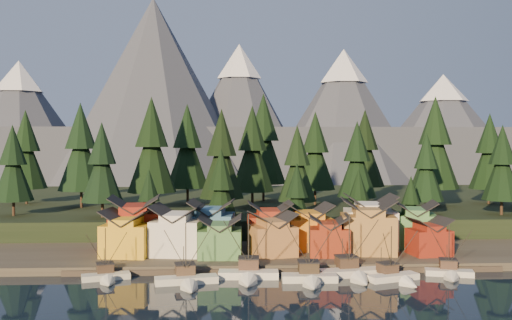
{
  "coord_description": "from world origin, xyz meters",
  "views": [
    {
      "loc": [
        -10.26,
        -86.99,
        24.19
      ],
      "look_at": [
        -4.68,
        30.0,
        20.1
      ],
      "focal_mm": 40.0,
      "sensor_mm": 36.0,
      "label": 1
    }
  ],
  "objects_px": {
    "boat_0": "(106,270)",
    "boat_5": "(397,271)",
    "boat_4": "(353,265)",
    "house_back_1": "(211,224)",
    "boat_3": "(310,269)",
    "house_front_1": "(177,228)",
    "house_front_0": "(127,231)",
    "boat_2": "(248,266)",
    "house_back_0": "(135,222)",
    "boat_6": "(450,266)",
    "boat_1": "(187,273)"
  },
  "relations": [
    {
      "from": "boat_0",
      "to": "boat_5",
      "type": "relative_size",
      "value": 0.96
    },
    {
      "from": "boat_4",
      "to": "house_back_1",
      "type": "xyz_separation_m",
      "value": [
        -25.38,
        19.94,
        4.57
      ]
    },
    {
      "from": "boat_3",
      "to": "house_front_1",
      "type": "xyz_separation_m",
      "value": [
        -24.02,
        17.75,
        4.34
      ]
    },
    {
      "from": "boat_4",
      "to": "house_front_0",
      "type": "xyz_separation_m",
      "value": [
        -41.64,
        13.98,
        4.0
      ]
    },
    {
      "from": "boat_2",
      "to": "boat_3",
      "type": "height_order",
      "value": "boat_2"
    },
    {
      "from": "boat_2",
      "to": "house_back_0",
      "type": "xyz_separation_m",
      "value": [
        -22.92,
        20.94,
        4.93
      ]
    },
    {
      "from": "boat_6",
      "to": "house_back_0",
      "type": "relative_size",
      "value": 0.93
    },
    {
      "from": "house_back_0",
      "to": "boat_3",
      "type": "bearing_deg",
      "value": -39.6
    },
    {
      "from": "house_front_1",
      "to": "house_back_0",
      "type": "bearing_deg",
      "value": 154.84
    },
    {
      "from": "boat_2",
      "to": "boat_5",
      "type": "xyz_separation_m",
      "value": [
        25.29,
        -2.63,
        -0.45
      ]
    },
    {
      "from": "boat_6",
      "to": "boat_5",
      "type": "bearing_deg",
      "value": -149.64
    },
    {
      "from": "house_front_1",
      "to": "house_back_1",
      "type": "xyz_separation_m",
      "value": [
        6.64,
        5.33,
        0.13
      ]
    },
    {
      "from": "boat_2",
      "to": "boat_6",
      "type": "distance_m",
      "value": 35.7
    },
    {
      "from": "house_front_0",
      "to": "boat_6",
      "type": "bearing_deg",
      "value": -4.32
    },
    {
      "from": "boat_5",
      "to": "house_back_1",
      "type": "xyz_separation_m",
      "value": [
        -32.28,
        22.93,
        4.93
      ]
    },
    {
      "from": "boat_6",
      "to": "house_front_1",
      "type": "xyz_separation_m",
      "value": [
        -49.34,
        14.61,
        4.74
      ]
    },
    {
      "from": "house_front_0",
      "to": "boat_3",
      "type": "bearing_deg",
      "value": -17.95
    },
    {
      "from": "house_back_1",
      "to": "boat_4",
      "type": "bearing_deg",
      "value": -32.43
    },
    {
      "from": "boat_3",
      "to": "boat_5",
      "type": "relative_size",
      "value": 1.16
    },
    {
      "from": "boat_1",
      "to": "boat_4",
      "type": "relative_size",
      "value": 0.96
    },
    {
      "from": "house_back_1",
      "to": "boat_6",
      "type": "bearing_deg",
      "value": -19.32
    },
    {
      "from": "boat_0",
      "to": "house_back_1",
      "type": "relative_size",
      "value": 0.98
    },
    {
      "from": "house_front_1",
      "to": "house_back_0",
      "type": "relative_size",
      "value": 0.97
    },
    {
      "from": "house_front_1",
      "to": "boat_0",
      "type": "bearing_deg",
      "value": -119.08
    },
    {
      "from": "boat_3",
      "to": "house_back_0",
      "type": "xyz_separation_m",
      "value": [
        -33.31,
        23.71,
        4.92
      ]
    },
    {
      "from": "house_back_1",
      "to": "boat_1",
      "type": "bearing_deg",
      "value": -92.39
    },
    {
      "from": "boat_6",
      "to": "boat_1",
      "type": "bearing_deg",
      "value": -161.28
    },
    {
      "from": "boat_1",
      "to": "boat_4",
      "type": "distance_m",
      "value": 28.94
    },
    {
      "from": "boat_3",
      "to": "boat_5",
      "type": "xyz_separation_m",
      "value": [
        14.91,
        0.15,
        -0.46
      ]
    },
    {
      "from": "boat_5",
      "to": "boat_6",
      "type": "xyz_separation_m",
      "value": [
        10.41,
        2.99,
        0.06
      ]
    },
    {
      "from": "boat_2",
      "to": "boat_5",
      "type": "distance_m",
      "value": 25.43
    },
    {
      "from": "boat_0",
      "to": "house_front_0",
      "type": "relative_size",
      "value": 0.96
    },
    {
      "from": "house_back_1",
      "to": "boat_2",
      "type": "bearing_deg",
      "value": -65.27
    },
    {
      "from": "boat_0",
      "to": "boat_3",
      "type": "xyz_separation_m",
      "value": [
        34.82,
        -3.24,
        0.46
      ]
    },
    {
      "from": "house_front_1",
      "to": "house_back_0",
      "type": "xyz_separation_m",
      "value": [
        -9.28,
        5.97,
        0.58
      ]
    },
    {
      "from": "house_back_0",
      "to": "boat_5",
      "type": "bearing_deg",
      "value": -30.2
    },
    {
      "from": "boat_4",
      "to": "boat_6",
      "type": "height_order",
      "value": "boat_4"
    },
    {
      "from": "house_front_0",
      "to": "house_front_1",
      "type": "distance_m",
      "value": 9.64
    },
    {
      "from": "boat_3",
      "to": "house_front_1",
      "type": "bearing_deg",
      "value": 145.43
    },
    {
      "from": "boat_2",
      "to": "house_front_1",
      "type": "height_order",
      "value": "house_front_1"
    },
    {
      "from": "boat_1",
      "to": "house_front_0",
      "type": "distance_m",
      "value": 22.16
    },
    {
      "from": "boat_4",
      "to": "boat_6",
      "type": "bearing_deg",
      "value": -8.08
    },
    {
      "from": "boat_1",
      "to": "boat_5",
      "type": "height_order",
      "value": "boat_1"
    },
    {
      "from": "boat_2",
      "to": "house_front_1",
      "type": "distance_m",
      "value": 20.71
    },
    {
      "from": "boat_0",
      "to": "boat_3",
      "type": "height_order",
      "value": "boat_3"
    },
    {
      "from": "house_front_1",
      "to": "boat_4",
      "type": "bearing_deg",
      "value": -16.95
    },
    {
      "from": "boat_3",
      "to": "boat_1",
      "type": "bearing_deg",
      "value": -177.04
    },
    {
      "from": "boat_0",
      "to": "boat_3",
      "type": "distance_m",
      "value": 34.97
    },
    {
      "from": "house_back_0",
      "to": "house_back_1",
      "type": "relative_size",
      "value": 1.08
    },
    {
      "from": "boat_0",
      "to": "house_back_1",
      "type": "distance_m",
      "value": 26.87
    }
  ]
}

